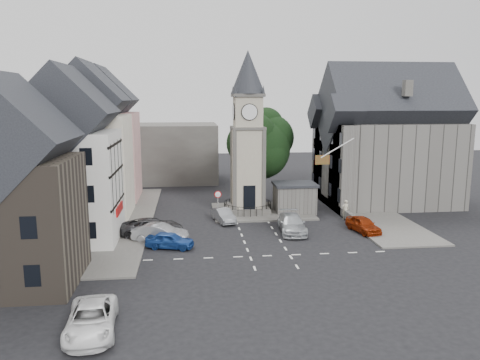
{
  "coord_description": "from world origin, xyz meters",
  "views": [
    {
      "loc": [
        -5.86,
        -38.52,
        11.68
      ],
      "look_at": [
        -1.1,
        5.0,
        3.94
      ],
      "focal_mm": 35.0,
      "sensor_mm": 36.0,
      "label": 1
    }
  ],
  "objects": [
    {
      "name": "flagpole",
      "position": [
        8.0,
        4.0,
        7.0
      ],
      "size": [
        3.68,
        0.1,
        2.74
      ],
      "color": "white",
      "rests_on": "ground"
    },
    {
      "name": "terrace_pink",
      "position": [
        -15.5,
        16.0,
        6.58
      ],
      "size": [
        8.1,
        7.6,
        12.8
      ],
      "color": "tan",
      "rests_on": "ground"
    },
    {
      "name": "clock_tower",
      "position": [
        0.0,
        7.99,
        8.12
      ],
      "size": [
        4.86,
        4.86,
        16.25
      ],
      "color": "#4C4944",
      "rests_on": "ground"
    },
    {
      "name": "car_west_grey",
      "position": [
        -9.15,
        0.84,
        0.74
      ],
      "size": [
        5.44,
        2.78,
        1.47
      ],
      "primitive_type": "imported",
      "rotation": [
        0.0,
        0.0,
        1.64
      ],
      "color": "#2E2E31",
      "rests_on": "ground"
    },
    {
      "name": "car_west_blue",
      "position": [
        -7.5,
        -2.88,
        0.65
      ],
      "size": [
        4.06,
        2.46,
        1.29
      ],
      "primitive_type": "imported",
      "rotation": [
        0.0,
        0.0,
        1.31
      ],
      "color": "#1A4193",
      "rests_on": "ground"
    },
    {
      "name": "building_sw_stone",
      "position": [
        -17.0,
        -9.0,
        5.35
      ],
      "size": [
        8.6,
        7.6,
        10.4
      ],
      "color": "#463D34",
      "rests_on": "ground"
    },
    {
      "name": "terrace_cream",
      "position": [
        -15.5,
        8.0,
        6.58
      ],
      "size": [
        8.1,
        7.6,
        12.8
      ],
      "color": "beige",
      "rests_on": "ground"
    },
    {
      "name": "pavement_west",
      "position": [
        -12.5,
        6.0,
        0.07
      ],
      "size": [
        6.0,
        30.0,
        0.14
      ],
      "primitive_type": "cube",
      "color": "#595651",
      "rests_on": "ground"
    },
    {
      "name": "ground",
      "position": [
        0.0,
        0.0,
        0.0
      ],
      "size": [
        120.0,
        120.0,
        0.0
      ],
      "primitive_type": "plane",
      "color": "black",
      "rests_on": "ground"
    },
    {
      "name": "east_building",
      "position": [
        15.59,
        11.0,
        6.26
      ],
      "size": [
        14.4,
        11.4,
        12.6
      ],
      "color": "#5C5954",
      "rests_on": "ground"
    },
    {
      "name": "car_east_red",
      "position": [
        9.24,
        -0.2,
        0.68
      ],
      "size": [
        2.38,
        4.26,
        1.37
      ],
      "primitive_type": "imported",
      "rotation": [
        0.0,
        0.0,
        0.2
      ],
      "color": "maroon",
      "rests_on": "ground"
    },
    {
      "name": "warning_sign_post",
      "position": [
        -3.2,
        5.43,
        2.03
      ],
      "size": [
        0.7,
        0.19,
        2.85
      ],
      "color": "black",
      "rests_on": "ground"
    },
    {
      "name": "east_boundary_wall",
      "position": [
        9.2,
        10.0,
        0.45
      ],
      "size": [
        0.4,
        16.0,
        0.9
      ],
      "primitive_type": "cube",
      "color": "#5C5954",
      "rests_on": "ground"
    },
    {
      "name": "terrace_tudor",
      "position": [
        -15.5,
        0.0,
        6.19
      ],
      "size": [
        8.1,
        7.6,
        12.0
      ],
      "color": "silver",
      "rests_on": "ground"
    },
    {
      "name": "pavement_east",
      "position": [
        12.0,
        8.0,
        0.07
      ],
      "size": [
        6.0,
        26.0,
        0.14
      ],
      "primitive_type": "cube",
      "color": "#595651",
      "rests_on": "ground"
    },
    {
      "name": "car_west_silver",
      "position": [
        -8.35,
        -1.1,
        0.74
      ],
      "size": [
        4.77,
        2.74,
        1.49
      ],
      "primitive_type": "imported",
      "rotation": [
        0.0,
        0.0,
        1.3
      ],
      "color": "#93969A",
      "rests_on": "ground"
    },
    {
      "name": "car_island_silver",
      "position": [
        -2.74,
        4.5,
        0.64
      ],
      "size": [
        2.31,
        4.1,
        1.28
      ],
      "primitive_type": "imported",
      "rotation": [
        0.0,
        0.0,
        0.26
      ],
      "color": "gray",
      "rests_on": "ground"
    },
    {
      "name": "stone_shelter",
      "position": [
        4.8,
        7.5,
        1.55
      ],
      "size": [
        4.3,
        3.3,
        3.08
      ],
      "color": "#5C5954",
      "rests_on": "ground"
    },
    {
      "name": "town_tree",
      "position": [
        2.0,
        13.0,
        6.97
      ],
      "size": [
        7.2,
        7.2,
        10.8
      ],
      "color": "black",
      "rests_on": "ground"
    },
    {
      "name": "road_markings",
      "position": [
        0.0,
        -5.5,
        0.01
      ],
      "size": [
        20.0,
        8.0,
        0.01
      ],
      "primitive_type": "cube",
      "color": "silver",
      "rests_on": "ground"
    },
    {
      "name": "van_sw_white",
      "position": [
        -10.9,
        -16.0,
        0.71
      ],
      "size": [
        2.81,
        5.32,
        1.42
      ],
      "primitive_type": "imported",
      "rotation": [
        0.0,
        0.0,
        0.09
      ],
      "color": "silver",
      "rests_on": "ground"
    },
    {
      "name": "backdrop_west",
      "position": [
        -12.0,
        28.0,
        4.0
      ],
      "size": [
        20.0,
        10.0,
        8.0
      ],
      "primitive_type": "cube",
      "color": "#4C4944",
      "rests_on": "ground"
    },
    {
      "name": "car_island_east",
      "position": [
        2.99,
        0.5,
        0.77
      ],
      "size": [
        2.52,
        5.43,
        1.53
      ],
      "primitive_type": "imported",
      "rotation": [
        0.0,
        0.0,
        -0.07
      ],
      "color": "#B4B9BD",
      "rests_on": "ground"
    },
    {
      "name": "pedestrian",
      "position": [
        9.13,
        4.29,
        0.95
      ],
      "size": [
        0.72,
        0.5,
        1.91
      ],
      "primitive_type": "imported",
      "rotation": [
        0.0,
        0.0,
        3.21
      ],
      "color": "#BDB69C",
      "rests_on": "ground"
    },
    {
      "name": "central_island",
      "position": [
        1.5,
        8.0,
        0.08
      ],
      "size": [
        10.0,
        8.0,
        0.16
      ],
      "primitive_type": "cube",
      "color": "#595651",
      "rests_on": "ground"
    }
  ]
}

